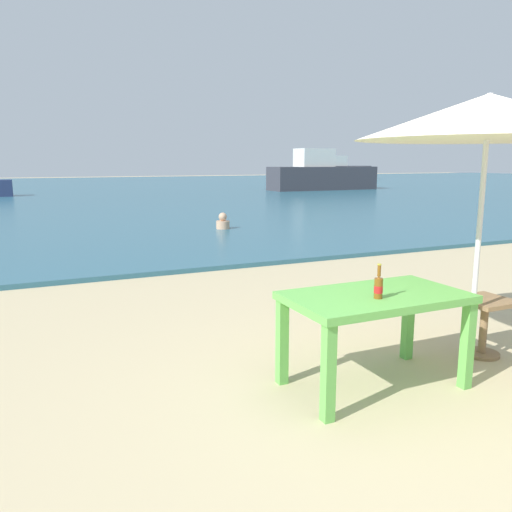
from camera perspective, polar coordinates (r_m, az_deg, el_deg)
ground_plane at (r=4.31m, az=19.81°, el=-14.42°), size 120.00×120.00×0.00m
sea_water at (r=32.91m, az=-19.86°, el=6.87°), size 120.00×50.00×0.08m
picnic_table_green at (r=4.12m, az=13.14°, el=-5.57°), size 1.40×0.80×0.76m
beer_bottle_amber at (r=3.93m, az=13.48°, el=-3.29°), size 0.07×0.07×0.26m
patio_umbrella at (r=4.60m, az=24.45°, el=13.90°), size 2.10×2.10×2.30m
side_table_wood at (r=5.16m, az=24.07°, el=-6.38°), size 0.44×0.44×0.54m
swimmer_person at (r=13.06m, az=-3.71°, el=3.74°), size 0.34×0.34×0.41m
boat_fishing_trawler at (r=50.70m, az=9.26°, el=9.36°), size 6.13×1.67×2.23m
boat_ferry at (r=31.40m, az=7.28°, el=8.93°), size 6.69×1.83×2.43m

